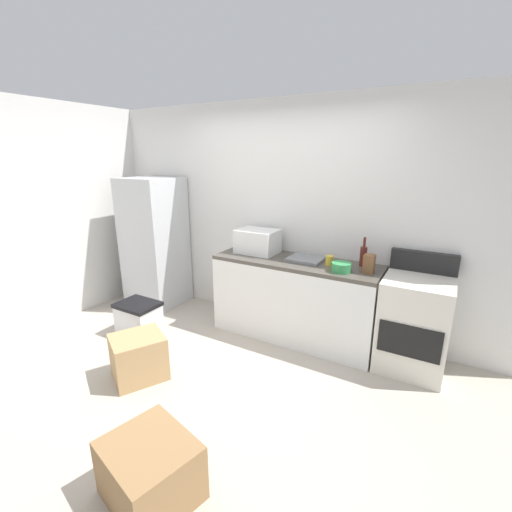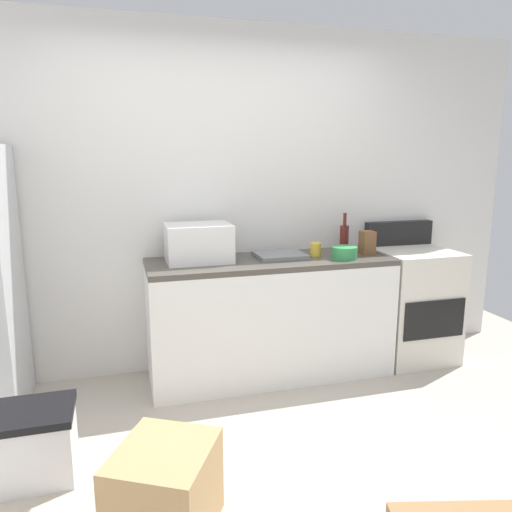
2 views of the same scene
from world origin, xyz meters
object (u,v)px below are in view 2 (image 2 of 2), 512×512
Objects in this scene: knife_block at (367,243)px; mixing_bowl at (344,253)px; wine_bottle at (344,237)px; stove_oven at (412,302)px; coffee_mug at (316,249)px; cardboard_box_large at (165,491)px; microwave at (199,243)px; storage_bin at (29,444)px.

mixing_bowl is at bearing -157.59° from knife_block.
knife_block is at bearing -62.33° from wine_bottle.
stove_oven reaches higher than coffee_mug.
wine_bottle reaches higher than mixing_bowl.
stove_oven is at bearing -0.67° from coffee_mug.
wine_bottle is at bearing 44.81° from cardboard_box_large.
microwave reaches higher than stove_oven.
wine_bottle reaches higher than stove_oven.
microwave reaches higher than knife_block.
cardboard_box_large is 0.86m from storage_bin.
coffee_mug is at bearing 48.10° from cardboard_box_large.
storage_bin is (-1.93, -0.86, -0.76)m from coffee_mug.
storage_bin is (-2.10, -0.72, -0.75)m from mixing_bowl.
microwave is 1.19m from wine_bottle.
cardboard_box_large is at bearing -135.19° from wine_bottle.
stove_oven is 2.44× the size of cardboard_box_large.
knife_block is 0.40× the size of cardboard_box_large.
storage_bin is (-2.23, -1.01, -0.82)m from wine_bottle.
cardboard_box_large is at bearing -140.63° from knife_block.
wine_bottle is 0.22m from knife_block.
wine_bottle is 0.33m from mixing_bowl.
mixing_bowl reaches higher than cardboard_box_large.
stove_oven is 0.79m from wine_bottle.
wine_bottle is 3.00× the size of coffee_mug.
microwave reaches higher than coffee_mug.
mixing_bowl is at bearing -168.79° from stove_oven.
stove_oven is 1.83m from microwave.
stove_oven is 2.59m from cardboard_box_large.
coffee_mug is 0.41m from knife_block.
wine_bottle is 1.67× the size of knife_block.
microwave reaches higher than storage_bin.
stove_oven is 2.39× the size of storage_bin.
microwave is at bearing 74.60° from cardboard_box_large.
knife_block reaches higher than storage_bin.
coffee_mug is 0.56× the size of knife_block.
microwave is 2.42× the size of mixing_bowl.
stove_oven is 5.79× the size of mixing_bowl.
storage_bin is (-2.79, -0.85, -0.27)m from stove_oven.
mixing_bowl is at bearing -41.64° from coffee_mug.
storage_bin is at bearing -161.16° from mixing_bowl.
coffee_mug is 2.07m from cardboard_box_large.
microwave is 1.29m from knife_block.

